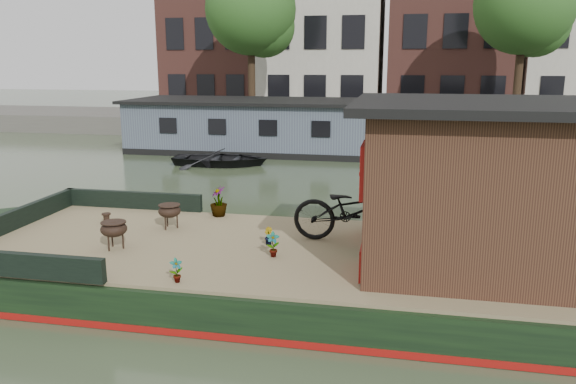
% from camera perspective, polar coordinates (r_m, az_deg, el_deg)
% --- Properties ---
extents(ground, '(120.00, 120.00, 0.00)m').
position_cam_1_polar(ground, '(9.26, 5.10, -9.92)').
color(ground, '#343F28').
rests_on(ground, ground).
extents(houseboat_hull, '(14.01, 4.02, 0.60)m').
position_cam_1_polar(houseboat_hull, '(9.38, -3.05, -7.78)').
color(houseboat_hull, black).
rests_on(houseboat_hull, ground).
extents(houseboat_deck, '(11.80, 3.80, 0.05)m').
position_cam_1_polar(houseboat_deck, '(9.04, 5.18, -6.27)').
color(houseboat_deck, '#7B674C').
rests_on(houseboat_deck, houseboat_hull).
extents(bow_bulwark, '(3.00, 4.00, 0.35)m').
position_cam_1_polar(bow_bulwark, '(10.73, -22.83, -3.02)').
color(bow_bulwark, black).
rests_on(bow_bulwark, houseboat_deck).
extents(cabin, '(4.00, 3.50, 2.42)m').
position_cam_1_polar(cabin, '(8.76, 19.72, 0.89)').
color(cabin, black).
rests_on(cabin, houseboat_deck).
extents(bicycle, '(2.11, 0.79, 1.10)m').
position_cam_1_polar(bicycle, '(9.41, 6.86, -1.87)').
color(bicycle, black).
rests_on(bicycle, houseboat_deck).
extents(potted_plant_a, '(0.24, 0.19, 0.40)m').
position_cam_1_polar(potted_plant_a, '(8.73, -1.55, -5.36)').
color(potted_plant_a, maroon).
rests_on(potted_plant_a, houseboat_deck).
extents(potted_plant_b, '(0.20, 0.21, 0.29)m').
position_cam_1_polar(potted_plant_b, '(9.32, -2.03, -4.50)').
color(potted_plant_b, brown).
rests_on(potted_plant_b, houseboat_deck).
extents(potted_plant_d, '(0.46, 0.46, 0.59)m').
position_cam_1_polar(potted_plant_d, '(11.08, -7.07, -0.95)').
color(potted_plant_d, maroon).
rests_on(potted_plant_d, houseboat_deck).
extents(potted_plant_e, '(0.22, 0.21, 0.34)m').
position_cam_1_polar(potted_plant_e, '(7.91, -11.27, -7.83)').
color(potted_plant_e, '#A1672F').
rests_on(potted_plant_e, houseboat_deck).
extents(brazier_front, '(0.45, 0.45, 0.46)m').
position_cam_1_polar(brazier_front, '(9.52, -17.24, -4.21)').
color(brazier_front, black).
rests_on(brazier_front, houseboat_deck).
extents(brazier_rear, '(0.54, 0.54, 0.45)m').
position_cam_1_polar(brazier_rear, '(10.42, -11.92, -2.44)').
color(brazier_rear, black).
rests_on(brazier_rear, houseboat_deck).
extents(bollard_port, '(0.17, 0.17, 0.19)m').
position_cam_1_polar(bollard_port, '(11.10, -17.96, -2.54)').
color(bollard_port, black).
rests_on(bollard_port, houseboat_deck).
extents(dinghy, '(3.55, 2.64, 0.70)m').
position_cam_1_polar(dinghy, '(20.24, -6.87, 3.72)').
color(dinghy, black).
rests_on(dinghy, ground).
extents(far_houseboat, '(20.40, 4.40, 2.11)m').
position_cam_1_polar(far_houseboat, '(22.66, 9.14, 6.22)').
color(far_houseboat, '#4B5865').
rests_on(far_houseboat, ground).
extents(quay, '(60.00, 6.00, 0.90)m').
position_cam_1_polar(quay, '(29.17, 9.66, 6.68)').
color(quay, '#47443F').
rests_on(quay, ground).
extents(tree_left, '(4.40, 4.40, 7.40)m').
position_cam_1_polar(tree_left, '(28.58, -3.48, 17.64)').
color(tree_left, '#332316').
rests_on(tree_left, quay).
extents(tree_right, '(4.40, 4.40, 7.40)m').
position_cam_1_polar(tree_right, '(28.15, 23.16, 16.73)').
color(tree_right, '#332316').
rests_on(tree_right, quay).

